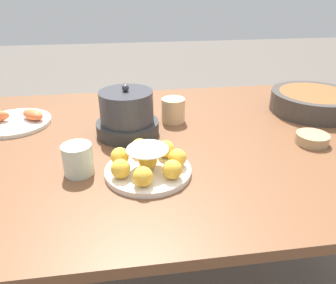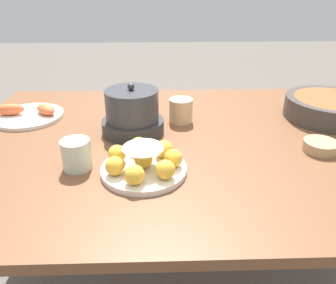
{
  "view_description": "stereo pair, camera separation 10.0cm",
  "coord_description": "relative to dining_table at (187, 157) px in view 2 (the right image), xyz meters",
  "views": [
    {
      "loc": [
        -0.2,
        -0.99,
        1.2
      ],
      "look_at": [
        -0.07,
        -0.11,
        0.75
      ],
      "focal_mm": 35.0,
      "sensor_mm": 36.0,
      "label": 1
    },
    {
      "loc": [
        -0.1,
        -1.0,
        1.2
      ],
      "look_at": [
        -0.07,
        -0.11,
        0.75
      ],
      "focal_mm": 35.0,
      "sensor_mm": 36.0,
      "label": 2
    }
  ],
  "objects": [
    {
      "name": "cup_near",
      "position": [
        -0.33,
        -0.18,
        0.12
      ],
      "size": [
        0.08,
        0.08,
        0.09
      ],
      "color": "beige",
      "rests_on": "dining_table"
    },
    {
      "name": "dining_table",
      "position": [
        0.0,
        0.0,
        0.0
      ],
      "size": [
        1.56,
        1.08,
        0.71
      ],
      "color": "brown",
      "rests_on": "ground_plane"
    },
    {
      "name": "cup_far",
      "position": [
        -0.01,
        0.15,
        0.12
      ],
      "size": [
        0.09,
        0.09,
        0.09
      ],
      "color": "#DBB27F",
      "rests_on": "dining_table"
    },
    {
      "name": "cake_plate",
      "position": [
        -0.14,
        -0.21,
        0.1
      ],
      "size": [
        0.24,
        0.24,
        0.09
      ],
      "color": "silver",
      "rests_on": "dining_table"
    },
    {
      "name": "sauce_bowl",
      "position": [
        0.41,
        -0.1,
        0.09
      ],
      "size": [
        0.11,
        0.11,
        0.03
      ],
      "color": "tan",
      "rests_on": "dining_table"
    },
    {
      "name": "serving_bowl",
      "position": [
        0.56,
        0.17,
        0.12
      ],
      "size": [
        0.34,
        0.34,
        0.08
      ],
      "color": "#3D3833",
      "rests_on": "dining_table"
    },
    {
      "name": "seafood_platter",
      "position": [
        -0.6,
        0.2,
        0.09
      ],
      "size": [
        0.26,
        0.26,
        0.06
      ],
      "color": "silver",
      "rests_on": "dining_table"
    },
    {
      "name": "ground_plane",
      "position": [
        0.0,
        0.0,
        -0.64
      ],
      "size": [
        12.0,
        12.0,
        0.0
      ],
      "primitive_type": "plane",
      "color": "#5B544C"
    },
    {
      "name": "warming_pot",
      "position": [
        -0.19,
        0.06,
        0.14
      ],
      "size": [
        0.22,
        0.22,
        0.18
      ],
      "color": "#2D2D2D",
      "rests_on": "dining_table"
    }
  ]
}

